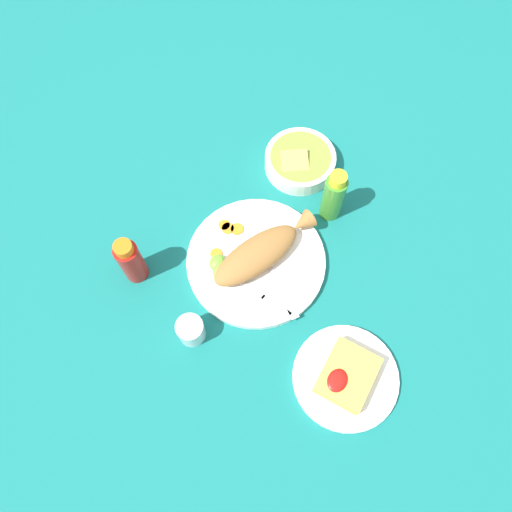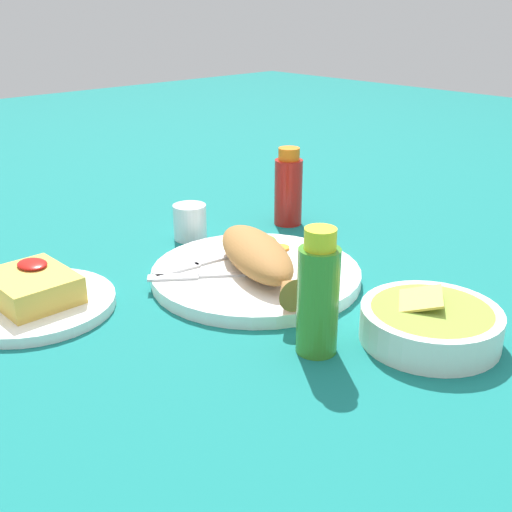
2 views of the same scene
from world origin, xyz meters
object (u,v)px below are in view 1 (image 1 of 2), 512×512
object	(u,v)px
salt_cup	(191,331)
fried_fish	(261,252)
main_plate	(256,261)
side_plate_fries	(345,377)
hot_sauce_bottle_green	(333,196)
fork_near	(279,285)
fork_far	(259,294)
guacamole_bowl	(300,161)
hot_sauce_bottle_red	(131,261)

from	to	relation	value
salt_cup	fried_fish	bearing A→B (deg)	168.69
main_plate	salt_cup	distance (m)	0.21
fried_fish	side_plate_fries	size ratio (longest dim) A/B	1.22
main_plate	hot_sauce_bottle_green	distance (m)	0.22
fork_near	fried_fish	bearing A→B (deg)	-172.98
fork_far	guacamole_bowl	xyz separation A→B (m)	(-0.33, -0.07, 0.00)
salt_cup	side_plate_fries	size ratio (longest dim) A/B	0.28
hot_sauce_bottle_red	salt_cup	xyz separation A→B (m)	(0.06, 0.18, -0.04)
hot_sauce_bottle_green	guacamole_bowl	distance (m)	0.15
main_plate	hot_sauce_bottle_red	bearing A→B (deg)	-56.08
fried_fish	salt_cup	size ratio (longest dim) A/B	4.32
fork_far	guacamole_bowl	bearing A→B (deg)	110.57
hot_sauce_bottle_red	salt_cup	bearing A→B (deg)	71.66
main_plate	hot_sauce_bottle_green	size ratio (longest dim) A/B	2.00
fried_fish	hot_sauce_bottle_green	world-z (taller)	hot_sauce_bottle_green
side_plate_fries	fried_fish	bearing A→B (deg)	-118.00
main_plate	fork_near	size ratio (longest dim) A/B	1.93
hot_sauce_bottle_red	side_plate_fries	xyz separation A→B (m)	(-0.01, 0.49, -0.06)
fork_far	guacamole_bowl	size ratio (longest dim) A/B	1.12
side_plate_fries	main_plate	bearing A→B (deg)	-115.67
hot_sauce_bottle_green	guacamole_bowl	xyz separation A→B (m)	(-0.08, -0.12, -0.05)
fried_fish	main_plate	bearing A→B (deg)	-0.00
guacamole_bowl	hot_sauce_bottle_green	bearing A→B (deg)	56.48
hot_sauce_bottle_red	fork_near	bearing A→B (deg)	112.16
hot_sauce_bottle_green	salt_cup	xyz separation A→B (m)	(0.39, -0.12, -0.04)
fork_far	side_plate_fries	world-z (taller)	fork_far
fork_near	side_plate_fries	distance (m)	0.23
hot_sauce_bottle_green	guacamole_bowl	bearing A→B (deg)	-123.52
fork_near	hot_sauce_bottle_green	distance (m)	0.23
fork_near	side_plate_fries	xyz separation A→B (m)	(0.10, 0.20, -0.01)
main_plate	fork_far	world-z (taller)	fork_far
fork_near	hot_sauce_bottle_green	world-z (taller)	hot_sauce_bottle_green
hot_sauce_bottle_green	main_plate	bearing A→B (deg)	-23.84
fork_far	salt_cup	xyz separation A→B (m)	(0.14, -0.08, 0.01)
fork_near	salt_cup	world-z (taller)	salt_cup
fried_fish	hot_sauce_bottle_red	bearing A→B (deg)	-30.56
fork_far	hot_sauce_bottle_green	bearing A→B (deg)	89.01
main_plate	salt_cup	bearing A→B (deg)	-10.54
fried_fish	fork_near	distance (m)	0.08
hot_sauce_bottle_green	salt_cup	bearing A→B (deg)	-17.26
fork_near	guacamole_bowl	distance (m)	0.31
fried_fish	hot_sauce_bottle_red	world-z (taller)	hot_sauce_bottle_red
fork_near	guacamole_bowl	bearing A→B (deg)	146.41
fork_near	salt_cup	size ratio (longest dim) A/B	2.62
hot_sauce_bottle_red	fried_fish	bearing A→B (deg)	125.33
fork_far	hot_sauce_bottle_green	distance (m)	0.27
fork_far	hot_sauce_bottle_red	distance (m)	0.27
fork_near	hot_sauce_bottle_green	size ratio (longest dim) A/B	1.04
hot_sauce_bottle_red	side_plate_fries	size ratio (longest dim) A/B	0.66
fried_fish	guacamole_bowl	xyz separation A→B (m)	(-0.26, -0.04, -0.02)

